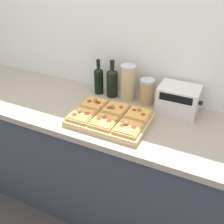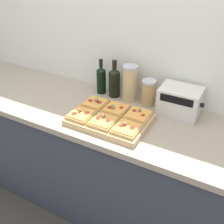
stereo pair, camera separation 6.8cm
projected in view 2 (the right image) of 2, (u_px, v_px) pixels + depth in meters
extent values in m
cube|color=silver|center=(134.00, 44.00, 1.81)|extent=(6.00, 0.06, 2.50)
cube|color=#333842|center=(110.00, 164.00, 1.98)|extent=(2.60, 0.64, 0.85)
cube|color=gray|center=(109.00, 115.00, 1.74)|extent=(2.63, 0.67, 0.04)
cube|color=tan|center=(110.00, 120.00, 1.62)|extent=(0.48, 0.34, 0.04)
cube|color=tan|center=(95.00, 104.00, 1.73)|extent=(0.14, 0.15, 0.02)
cube|color=gold|center=(95.00, 102.00, 1.72)|extent=(0.13, 0.14, 0.01)
cylinder|color=maroon|center=(90.00, 100.00, 1.73)|extent=(0.03, 0.03, 0.00)
cylinder|color=maroon|center=(99.00, 102.00, 1.71)|extent=(0.03, 0.03, 0.00)
sphere|color=#7F6B51|center=(96.00, 100.00, 1.71)|extent=(0.03, 0.03, 0.03)
cube|color=tan|center=(116.00, 110.00, 1.67)|extent=(0.14, 0.15, 0.02)
cube|color=gold|center=(116.00, 108.00, 1.66)|extent=(0.13, 0.14, 0.01)
cylinder|color=maroon|center=(109.00, 107.00, 1.65)|extent=(0.03, 0.03, 0.00)
cylinder|color=maroon|center=(121.00, 107.00, 1.65)|extent=(0.03, 0.03, 0.00)
sphere|color=#7F6B51|center=(113.00, 107.00, 1.64)|extent=(0.03, 0.03, 0.03)
cube|color=tan|center=(138.00, 116.00, 1.60)|extent=(0.14, 0.15, 0.02)
cube|color=gold|center=(138.00, 114.00, 1.60)|extent=(0.13, 0.14, 0.01)
cylinder|color=maroon|center=(134.00, 110.00, 1.62)|extent=(0.02, 0.02, 0.00)
cylinder|color=maroon|center=(143.00, 115.00, 1.57)|extent=(0.02, 0.02, 0.00)
sphere|color=#7F6B51|center=(140.00, 110.00, 1.61)|extent=(0.02, 0.02, 0.02)
cube|color=tan|center=(81.00, 115.00, 1.61)|extent=(0.14, 0.15, 0.02)
cube|color=gold|center=(81.00, 113.00, 1.60)|extent=(0.13, 0.14, 0.01)
cylinder|color=maroon|center=(74.00, 113.00, 1.59)|extent=(0.03, 0.03, 0.00)
cylinder|color=maroon|center=(87.00, 113.00, 1.60)|extent=(0.03, 0.03, 0.00)
sphere|color=#7F6B51|center=(79.00, 110.00, 1.61)|extent=(0.02, 0.02, 0.02)
cube|color=tan|center=(103.00, 122.00, 1.55)|extent=(0.14, 0.15, 0.02)
cube|color=gold|center=(103.00, 120.00, 1.54)|extent=(0.13, 0.14, 0.01)
cylinder|color=maroon|center=(98.00, 118.00, 1.55)|extent=(0.03, 0.03, 0.00)
cylinder|color=maroon|center=(108.00, 121.00, 1.52)|extent=(0.03, 0.03, 0.00)
sphere|color=#7F6B51|center=(103.00, 116.00, 1.55)|extent=(0.03, 0.03, 0.03)
cube|color=tan|center=(127.00, 129.00, 1.48)|extent=(0.14, 0.15, 0.02)
cube|color=gold|center=(127.00, 127.00, 1.48)|extent=(0.13, 0.14, 0.01)
cylinder|color=maroon|center=(121.00, 125.00, 1.48)|extent=(0.03, 0.03, 0.00)
cylinder|color=maroon|center=(132.00, 128.00, 1.46)|extent=(0.03, 0.03, 0.00)
sphere|color=#7F6B51|center=(125.00, 124.00, 1.48)|extent=(0.02, 0.02, 0.02)
cylinder|color=black|center=(101.00, 82.00, 1.93)|extent=(0.07, 0.07, 0.18)
cone|color=black|center=(101.00, 69.00, 1.88)|extent=(0.07, 0.07, 0.03)
cylinder|color=black|center=(101.00, 64.00, 1.86)|extent=(0.03, 0.03, 0.05)
cylinder|color=black|center=(101.00, 60.00, 1.84)|extent=(0.03, 0.03, 0.01)
cylinder|color=black|center=(114.00, 84.00, 1.88)|extent=(0.08, 0.08, 0.19)
cone|color=black|center=(114.00, 70.00, 1.83)|extent=(0.08, 0.08, 0.03)
cylinder|color=black|center=(114.00, 65.00, 1.81)|extent=(0.03, 0.03, 0.05)
cylinder|color=black|center=(115.00, 61.00, 1.79)|extent=(0.04, 0.04, 0.01)
cylinder|color=tan|center=(130.00, 84.00, 1.82)|extent=(0.10, 0.10, 0.24)
cylinder|color=#B2B2B7|center=(130.00, 67.00, 1.75)|extent=(0.11, 0.11, 0.02)
cylinder|color=tan|center=(148.00, 94.00, 1.78)|extent=(0.09, 0.09, 0.16)
cylinder|color=#B2B2B7|center=(149.00, 82.00, 1.74)|extent=(0.10, 0.10, 0.02)
cube|color=beige|center=(180.00, 101.00, 1.67)|extent=(0.26, 0.19, 0.18)
cube|color=black|center=(176.00, 100.00, 1.58)|extent=(0.20, 0.01, 0.05)
cube|color=black|center=(202.00, 105.00, 1.61)|extent=(0.02, 0.02, 0.02)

